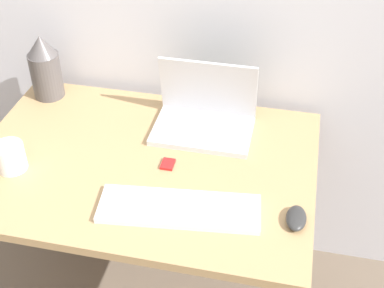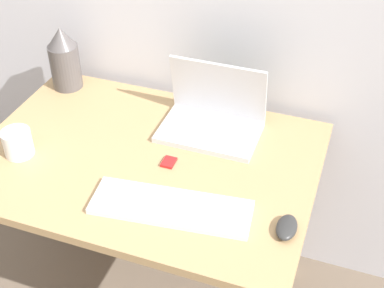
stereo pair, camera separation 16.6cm
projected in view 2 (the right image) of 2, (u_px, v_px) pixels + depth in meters
The scene contains 7 objects.
desk at pixel (147, 179), 1.83m from camera, with size 1.12×0.79×0.77m.
laptop at pixel (213, 117), 1.86m from camera, with size 0.34×0.23×0.24m.
keyboard at pixel (171, 207), 1.57m from camera, with size 0.49×0.20×0.02m.
mouse at pixel (287, 227), 1.50m from camera, with size 0.06×0.10×0.03m.
vase at pixel (64, 59), 2.04m from camera, with size 0.12×0.12×0.25m.
mp3_player at pixel (169, 162), 1.74m from camera, with size 0.04×0.05×0.01m.
mug at pixel (18, 143), 1.75m from camera, with size 0.10×0.10×0.09m.
Camera 2 is at (0.61, -0.84, 1.89)m, focal length 50.00 mm.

